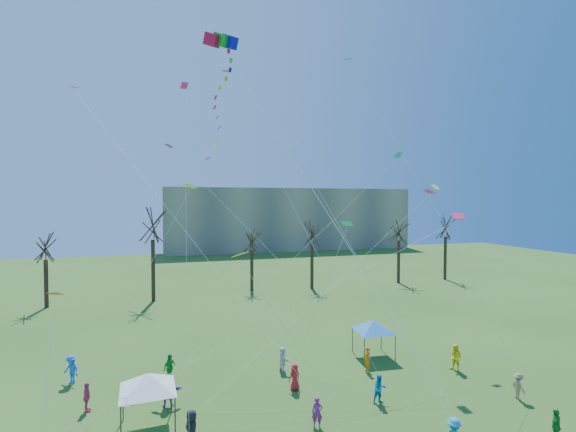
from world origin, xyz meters
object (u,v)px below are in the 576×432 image
object	(u,v)px
canopy_tent_white	(148,382)
canopy_tent_blue	(373,326)
distant_building	(288,219)
big_box_kite	(225,106)

from	to	relation	value
canopy_tent_white	canopy_tent_blue	xyz separation A→B (m)	(15.88, 5.31, -0.10)
distant_building	canopy_tent_blue	size ratio (longest dim) A/B	16.30
distant_building	big_box_kite	bearing A→B (deg)	-109.45
canopy_tent_white	canopy_tent_blue	size ratio (longest dim) A/B	1.04
canopy_tent_blue	canopy_tent_white	bearing A→B (deg)	-161.50
distant_building	big_box_kite	size ratio (longest dim) A/B	2.42
big_box_kite	canopy_tent_white	world-z (taller)	big_box_kite
big_box_kite	canopy_tent_blue	bearing A→B (deg)	13.30
canopy_tent_blue	big_box_kite	bearing A→B (deg)	-166.70
big_box_kite	canopy_tent_white	xyz separation A→B (m)	(-4.38, -2.60, -14.99)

